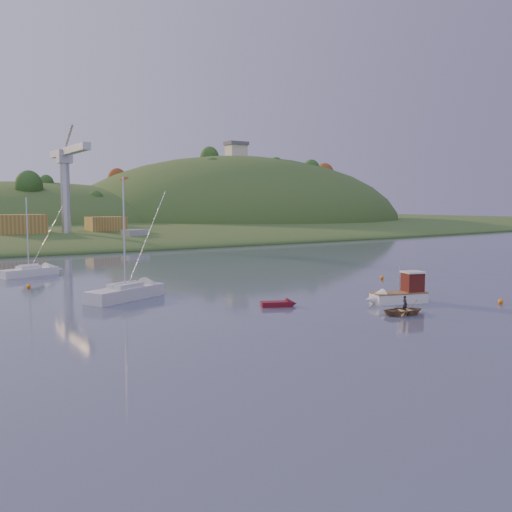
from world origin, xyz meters
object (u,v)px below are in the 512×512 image
sailboat_near (125,292)px  sailboat_far (29,271)px  fishing_boat (395,294)px  canoe (405,310)px  red_tender (283,304)px

sailboat_near → sailboat_far: sailboat_near is taller
fishing_boat → sailboat_near: sailboat_near is taller
canoe → red_tender: red_tender is taller
fishing_boat → red_tender: bearing=-7.8°
fishing_boat → sailboat_near: (-21.52, 16.60, -0.11)m
fishing_boat → sailboat_near: bearing=-21.8°
fishing_boat → red_tender: 11.29m
canoe → fishing_boat: bearing=-27.3°
sailboat_near → canoe: 27.72m
fishing_boat → canoe: 6.04m
sailboat_near → canoe: sailboat_near is taller
fishing_boat → sailboat_far: (-25.80, 41.74, -0.20)m
canoe → red_tender: size_ratio=1.01×
sailboat_near → canoe: bearing=-75.5°
sailboat_near → canoe: (17.75, -21.29, -0.41)m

